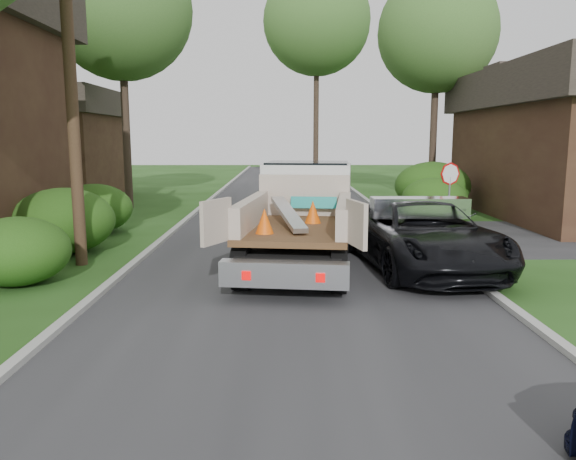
{
  "coord_description": "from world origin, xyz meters",
  "views": [
    {
      "loc": [
        -0.24,
        -9.3,
        3.25
      ],
      "look_at": [
        -0.14,
        3.21,
        1.2
      ],
      "focal_mm": 35.0,
      "sensor_mm": 36.0,
      "label": 1
    }
  ],
  "objects_px": {
    "utility_pole": "(70,59)",
    "tree_left_far": "(121,8)",
    "tree_right_far": "(438,33)",
    "flatbed_truck": "(304,208)",
    "black_pickup": "(422,235)",
    "tree_center_far": "(317,21)",
    "stop_sign": "(450,184)",
    "house_left_far": "(43,142)"
  },
  "relations": [
    {
      "from": "utility_pole",
      "to": "tree_left_far",
      "type": "relative_size",
      "value": 0.82
    },
    {
      "from": "tree_right_far",
      "to": "flatbed_truck",
      "type": "xyz_separation_m",
      "value": [
        -7.2,
        -14.36,
        -7.07
      ]
    },
    {
      "from": "tree_right_far",
      "to": "black_pickup",
      "type": "distance_m",
      "value": 17.79
    },
    {
      "from": "tree_center_far",
      "to": "utility_pole",
      "type": "bearing_deg",
      "value": -106.65
    },
    {
      "from": "stop_sign",
      "to": "house_left_far",
      "type": "relative_size",
      "value": 0.33
    },
    {
      "from": "stop_sign",
      "to": "tree_center_far",
      "type": "bearing_deg",
      "value": 98.66
    },
    {
      "from": "house_left_far",
      "to": "tree_left_far",
      "type": "height_order",
      "value": "tree_left_far"
    },
    {
      "from": "stop_sign",
      "to": "tree_center_far",
      "type": "relative_size",
      "value": 0.17
    },
    {
      "from": "utility_pole",
      "to": "flatbed_truck",
      "type": "height_order",
      "value": "utility_pole"
    },
    {
      "from": "utility_pole",
      "to": "house_left_far",
      "type": "xyz_separation_m",
      "value": [
        -8.02,
        17.02,
        -2.12
      ]
    },
    {
      "from": "utility_pole",
      "to": "tree_center_far",
      "type": "relative_size",
      "value": 0.68
    },
    {
      "from": "utility_pole",
      "to": "tree_right_far",
      "type": "distance_m",
      "value": 20.12
    },
    {
      "from": "stop_sign",
      "to": "house_left_far",
      "type": "distance_m",
      "value": 22.81
    },
    {
      "from": "utility_pole",
      "to": "flatbed_truck",
      "type": "xyz_separation_m",
      "value": [
        5.78,
        0.66,
        -3.77
      ]
    },
    {
      "from": "house_left_far",
      "to": "tree_right_far",
      "type": "relative_size",
      "value": 0.66
    },
    {
      "from": "house_left_far",
      "to": "utility_pole",
      "type": "bearing_deg",
      "value": -64.77
    },
    {
      "from": "tree_right_far",
      "to": "utility_pole",
      "type": "bearing_deg",
      "value": -130.84
    },
    {
      "from": "stop_sign",
      "to": "black_pickup",
      "type": "bearing_deg",
      "value": -113.59
    },
    {
      "from": "tree_center_far",
      "to": "stop_sign",
      "type": "bearing_deg",
      "value": -81.34
    },
    {
      "from": "black_pickup",
      "to": "utility_pole",
      "type": "bearing_deg",
      "value": 170.45
    },
    {
      "from": "tree_center_far",
      "to": "black_pickup",
      "type": "xyz_separation_m",
      "value": [
        1.23,
        -25.5,
        -10.12
      ]
    },
    {
      "from": "tree_left_far",
      "to": "tree_center_far",
      "type": "xyz_separation_m",
      "value": [
        9.5,
        13.0,
        2.0
      ]
    },
    {
      "from": "tree_right_far",
      "to": "tree_left_far",
      "type": "bearing_deg",
      "value": -168.69
    },
    {
      "from": "tree_right_far",
      "to": "black_pickup",
      "type": "xyz_separation_m",
      "value": [
        -4.27,
        -15.5,
        -7.62
      ]
    },
    {
      "from": "tree_left_far",
      "to": "flatbed_truck",
      "type": "relative_size",
      "value": 1.72
    },
    {
      "from": "house_left_far",
      "to": "tree_left_far",
      "type": "xyz_separation_m",
      "value": [
        6.0,
        -5.0,
        5.93
      ]
    },
    {
      "from": "tree_center_far",
      "to": "flatbed_truck",
      "type": "relative_size",
      "value": 2.06
    },
    {
      "from": "utility_pole",
      "to": "house_left_far",
      "type": "height_order",
      "value": "utility_pole"
    },
    {
      "from": "stop_sign",
      "to": "utility_pole",
      "type": "distance_m",
      "value": 11.91
    },
    {
      "from": "house_left_far",
      "to": "flatbed_truck",
      "type": "xyz_separation_m",
      "value": [
        13.8,
        -16.36,
        -1.65
      ]
    },
    {
      "from": "tree_left_far",
      "to": "flatbed_truck",
      "type": "xyz_separation_m",
      "value": [
        7.8,
        -11.36,
        -7.58
      ]
    },
    {
      "from": "utility_pole",
      "to": "tree_center_far",
      "type": "height_order",
      "value": "tree_center_far"
    },
    {
      "from": "flatbed_truck",
      "to": "black_pickup",
      "type": "height_order",
      "value": "flatbed_truck"
    },
    {
      "from": "tree_left_far",
      "to": "house_left_far",
      "type": "bearing_deg",
      "value": 140.19
    },
    {
      "from": "house_left_far",
      "to": "tree_right_far",
      "type": "bearing_deg",
      "value": -5.44
    },
    {
      "from": "tree_right_far",
      "to": "flatbed_truck",
      "type": "distance_m",
      "value": 17.55
    },
    {
      "from": "tree_left_far",
      "to": "black_pickup",
      "type": "height_order",
      "value": "tree_left_far"
    },
    {
      "from": "tree_left_far",
      "to": "tree_right_far",
      "type": "distance_m",
      "value": 15.31
    },
    {
      "from": "tree_right_far",
      "to": "tree_center_far",
      "type": "distance_m",
      "value": 11.68
    },
    {
      "from": "utility_pole",
      "to": "tree_left_far",
      "type": "distance_m",
      "value": 12.77
    },
    {
      "from": "house_left_far",
      "to": "flatbed_truck",
      "type": "height_order",
      "value": "house_left_far"
    },
    {
      "from": "stop_sign",
      "to": "tree_center_far",
      "type": "distance_m",
      "value": 23.15
    }
  ]
}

